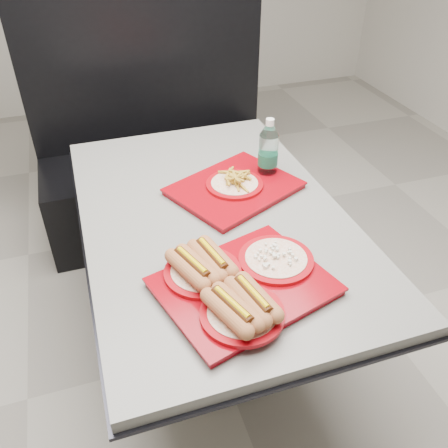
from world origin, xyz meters
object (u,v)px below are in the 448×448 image
object	(u,v)px
diner_table	(214,249)
booth_bench	(158,159)
tray_far	(234,186)
tray_near	(238,282)
water_bottle	(268,153)

from	to	relation	value
diner_table	booth_bench	bearing A→B (deg)	90.00
tray_far	tray_near	bearing A→B (deg)	-108.28
booth_bench	tray_near	world-z (taller)	booth_bench
diner_table	tray_near	world-z (taller)	tray_near
diner_table	booth_bench	world-z (taller)	booth_bench
diner_table	tray_far	distance (m)	0.25
water_bottle	tray_near	bearing A→B (deg)	-119.65
diner_table	booth_bench	size ratio (longest dim) A/B	1.05
tray_near	water_bottle	size ratio (longest dim) A/B	2.23
water_bottle	diner_table	bearing A→B (deg)	-148.17
diner_table	tray_near	xyz separation A→B (m)	(-0.05, -0.40, 0.20)
tray_near	water_bottle	xyz separation A→B (m)	(0.33, 0.57, 0.07)
booth_bench	tray_near	bearing A→B (deg)	-91.92
diner_table	water_bottle	xyz separation A→B (m)	(0.28, 0.17, 0.27)
diner_table	tray_near	distance (m)	0.45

